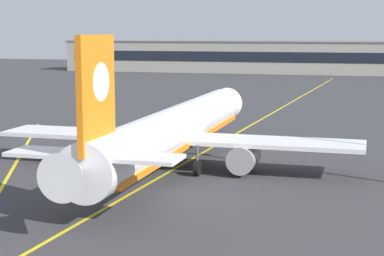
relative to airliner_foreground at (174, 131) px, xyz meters
The scene contains 6 objects.
ground_plane 9.10m from the airliner_foreground, 78.89° to the right, with size 400.00×400.00×0.00m, color #353538.
taxiway_centreline 22.02m from the airliner_foreground, 85.70° to the left, with size 0.30×180.00×0.01m, color yellow.
taxiway_lead_in_stripe 14.28m from the airliner_foreground, 153.02° to the right, with size 0.30×60.00×0.01m, color yellow.
airliner_foreground is the anchor object (origin of this frame).
safety_cone_by_nose_gear 16.67m from the airliner_foreground, 86.22° to the left, with size 0.44×0.44×0.55m.
terminal_building 128.81m from the airliner_foreground, 92.05° to the left, with size 131.59×12.40×9.10m.
Camera 1 is at (13.78, -43.01, 11.88)m, focal length 59.11 mm.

